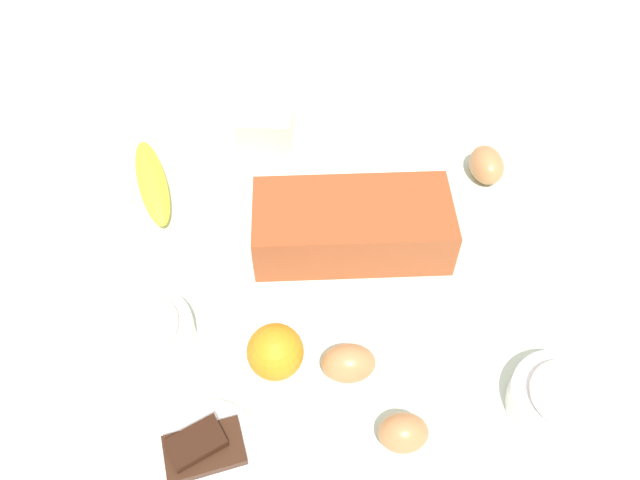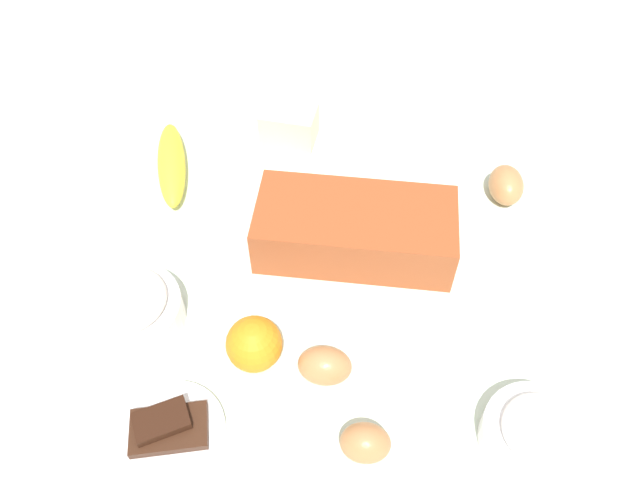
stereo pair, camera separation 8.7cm
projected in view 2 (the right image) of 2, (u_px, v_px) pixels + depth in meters
name	position (u px, v px, depth m)	size (l,w,h in m)	color
ground_plane	(320.00, 261.00, 0.91)	(2.40, 2.40, 0.02)	silver
loaf_pan	(355.00, 229.00, 0.88)	(0.28, 0.14, 0.08)	#9E4723
flour_bowl	(130.00, 308.00, 0.81)	(0.13, 0.13, 0.07)	white
sugar_bowl	(538.00, 435.00, 0.71)	(0.13, 0.13, 0.06)	white
banana	(172.00, 164.00, 1.00)	(0.19, 0.04, 0.04)	yellow
orange_fruit	(254.00, 344.00, 0.78)	(0.07, 0.07, 0.07)	orange
butter_block	(289.00, 125.00, 1.04)	(0.09, 0.06, 0.06)	#F4EDB2
egg_near_butter	(325.00, 365.00, 0.77)	(0.05, 0.05, 0.07)	#B67B4A
egg_beside_bowl	(365.00, 443.00, 0.71)	(0.05, 0.05, 0.06)	#B27848
egg_loose	(506.00, 185.00, 0.96)	(0.05, 0.05, 0.07)	#B97D4B
chocolate_plate	(169.00, 431.00, 0.73)	(0.13, 0.13, 0.03)	white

